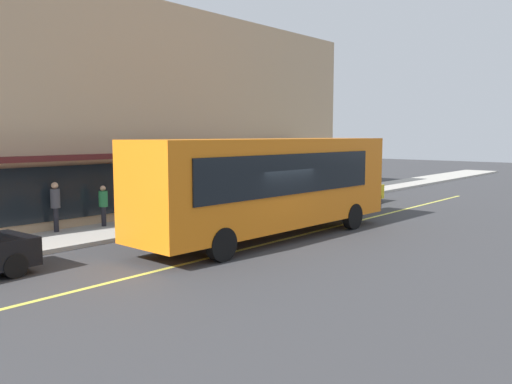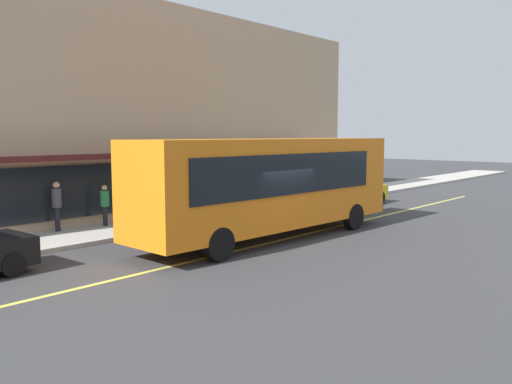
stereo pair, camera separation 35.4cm
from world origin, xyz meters
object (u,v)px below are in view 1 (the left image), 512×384
(bus, at_px, (272,182))
(traffic_light, at_px, (177,163))
(car_yellow, at_px, (351,191))
(pedestrian_at_corner, at_px, (55,202))
(pedestrian_mid_block, at_px, (221,192))
(pedestrian_by_curb, at_px, (103,202))

(bus, height_order, traffic_light, bus)
(bus, height_order, car_yellow, bus)
(traffic_light, bearing_deg, car_yellow, -11.64)
(traffic_light, relative_size, pedestrian_at_corner, 1.77)
(traffic_light, height_order, pedestrian_at_corner, traffic_light)
(bus, relative_size, pedestrian_at_corner, 6.21)
(traffic_light, xyz_separation_m, pedestrian_mid_block, (3.03, 0.50, -1.44))
(traffic_light, height_order, pedestrian_mid_block, traffic_light)
(bus, distance_m, car_yellow, 9.93)
(car_yellow, xyz_separation_m, pedestrian_mid_block, (-6.99, 2.57, 0.35))
(pedestrian_at_corner, xyz_separation_m, pedestrian_mid_block, (7.27, -1.23, -0.15))
(pedestrian_mid_block, bearing_deg, pedestrian_by_curb, 170.16)
(bus, bearing_deg, car_yellow, 14.11)
(pedestrian_at_corner, relative_size, pedestrian_mid_block, 1.14)
(bus, xyz_separation_m, traffic_light, (-0.46, 4.47, 0.55))
(car_yellow, bearing_deg, pedestrian_mid_block, 159.82)
(bus, bearing_deg, pedestrian_at_corner, 127.14)
(bus, xyz_separation_m, pedestrian_at_corner, (-4.70, 6.20, -0.74))
(traffic_light, distance_m, pedestrian_by_curb, 3.20)
(bus, relative_size, pedestrian_by_curb, 7.15)
(car_yellow, bearing_deg, pedestrian_by_curb, 164.24)
(pedestrian_mid_block, distance_m, pedestrian_by_curb, 5.56)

